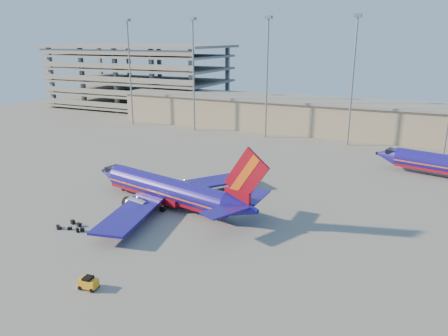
% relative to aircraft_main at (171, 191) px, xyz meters
% --- Properties ---
extents(ground, '(220.00, 220.00, 0.00)m').
position_rel_aircraft_main_xyz_m(ground, '(1.89, 3.52, -2.34)').
color(ground, slate).
rests_on(ground, ground).
extents(terminal_building, '(122.00, 16.00, 8.50)m').
position_rel_aircraft_main_xyz_m(terminal_building, '(11.89, 61.52, 1.97)').
color(terminal_building, gray).
rests_on(terminal_building, ground).
extents(parking_garage, '(62.00, 32.00, 21.40)m').
position_rel_aircraft_main_xyz_m(parking_garage, '(-60.11, 77.57, 9.39)').
color(parking_garage, slate).
rests_on(parking_garage, ground).
extents(light_mast_row, '(101.60, 1.60, 28.65)m').
position_rel_aircraft_main_xyz_m(light_mast_row, '(6.89, 49.52, 15.21)').
color(light_mast_row, gray).
rests_on(light_mast_row, ground).
extents(aircraft_main, '(31.97, 30.41, 10.97)m').
position_rel_aircraft_main_xyz_m(aircraft_main, '(0.00, 0.00, 0.00)').
color(aircraft_main, navy).
rests_on(aircraft_main, ground).
extents(baggage_tug, '(1.92, 1.26, 1.31)m').
position_rel_aircraft_main_xyz_m(baggage_tug, '(4.25, -22.50, -1.66)').
color(baggage_tug, orange).
rests_on(baggage_tug, ground).
extents(luggage_pile, '(4.19, 2.65, 0.55)m').
position_rel_aircraft_main_xyz_m(luggage_pile, '(-7.61, -12.18, -2.11)').
color(luggage_pile, black).
rests_on(luggage_pile, ground).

